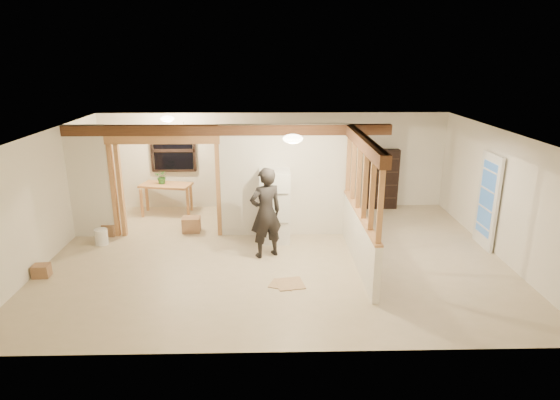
{
  "coord_description": "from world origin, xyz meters",
  "views": [
    {
      "loc": [
        -0.13,
        -8.76,
        3.91
      ],
      "look_at": [
        0.09,
        0.4,
        1.06
      ],
      "focal_mm": 30.0,
      "sensor_mm": 36.0,
      "label": 1
    }
  ],
  "objects_px": {
    "shop_vac": "(104,213)",
    "bookshelf": "(383,179)",
    "refrigerator": "(275,206)",
    "work_table": "(167,199)",
    "woman": "(266,213)"
  },
  "relations": [
    {
      "from": "refrigerator",
      "to": "woman",
      "type": "xyz_separation_m",
      "value": [
        -0.19,
        -0.83,
        0.14
      ]
    },
    {
      "from": "bookshelf",
      "to": "work_table",
      "type": "bearing_deg",
      "value": -176.39
    },
    {
      "from": "refrigerator",
      "to": "work_table",
      "type": "distance_m",
      "value": 3.33
    },
    {
      "from": "woman",
      "to": "shop_vac",
      "type": "xyz_separation_m",
      "value": [
        -3.91,
        2.02,
        -0.65
      ]
    },
    {
      "from": "work_table",
      "to": "bookshelf",
      "type": "height_order",
      "value": "bookshelf"
    },
    {
      "from": "refrigerator",
      "to": "bookshelf",
      "type": "distance_m",
      "value": 3.63
    },
    {
      "from": "refrigerator",
      "to": "work_table",
      "type": "xyz_separation_m",
      "value": [
        -2.73,
        1.87,
        -0.39
      ]
    },
    {
      "from": "refrigerator",
      "to": "woman",
      "type": "relative_size",
      "value": 0.85
    },
    {
      "from": "woman",
      "to": "shop_vac",
      "type": "distance_m",
      "value": 4.45
    },
    {
      "from": "shop_vac",
      "to": "bookshelf",
      "type": "distance_m",
      "value": 7.06
    },
    {
      "from": "refrigerator",
      "to": "work_table",
      "type": "height_order",
      "value": "refrigerator"
    },
    {
      "from": "shop_vac",
      "to": "bookshelf",
      "type": "relative_size",
      "value": 0.34
    },
    {
      "from": "work_table",
      "to": "bookshelf",
      "type": "relative_size",
      "value": 0.79
    },
    {
      "from": "woman",
      "to": "bookshelf",
      "type": "relative_size",
      "value": 1.17
    },
    {
      "from": "woman",
      "to": "work_table",
      "type": "relative_size",
      "value": 1.47
    }
  ]
}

